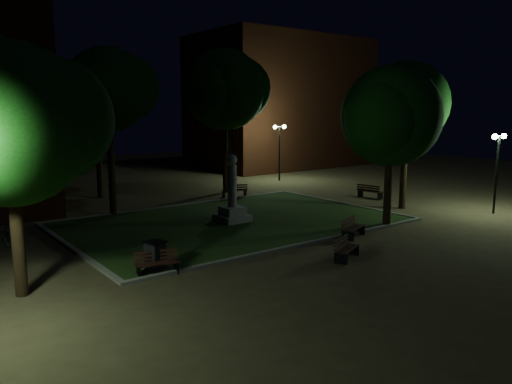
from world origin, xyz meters
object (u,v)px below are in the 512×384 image
bench_near_right (352,228)px  bench_far_side (235,191)px  monument (232,203)px  bench_near_left (346,249)px  bench_right_side (370,192)px  trash_bin (155,256)px  bench_west_near (157,264)px

bench_near_right → bench_far_side: (1.54, 10.99, 0.01)m
monument → bench_near_left: 7.37m
monument → bench_right_side: 10.43m
bench_right_side → trash_bin: (-16.56, -4.79, 0.11)m
bench_west_near → bench_far_side: bench_far_side is taller
bench_west_near → bench_right_side: size_ratio=0.92×
bench_right_side → bench_near_right: bearing=117.1°
monument → bench_west_near: monument is taller
bench_near_right → bench_west_near: bench_near_right is taller
bench_west_near → bench_far_side: bearing=58.9°
bench_near_right → bench_right_side: bearing=15.0°
monument → bench_west_near: size_ratio=2.14×
bench_right_side → bench_far_side: bench_right_side is taller
bench_near_right → bench_west_near: size_ratio=1.06×
bench_west_near → bench_right_side: 17.46m
bench_far_side → trash_bin: (-10.19, -10.05, 0.12)m
bench_far_side → bench_near_left: bearing=94.6°
bench_near_right → bench_right_side: size_ratio=0.97×
bench_right_side → bench_far_side: size_ratio=1.01×
bench_near_right → bench_west_near: bearing=155.5°
monument → trash_bin: (-6.15, -4.40, -0.44)m
monument → bench_near_right: 5.92m
monument → bench_near_left: size_ratio=2.13×
bench_far_side → bench_near_right: bearing=104.2°
bench_near_left → trash_bin: trash_bin is taller
bench_right_side → trash_bin: trash_bin is taller
monument → bench_right_side: (10.41, 0.38, -0.55)m
bench_near_left → bench_west_near: bearing=134.1°
bench_near_right → trash_bin: (-8.65, 0.93, 0.13)m
monument → bench_far_side: size_ratio=1.98×
monument → bench_near_left: monument is taller
bench_near_left → bench_near_right: bench_near_right is taller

